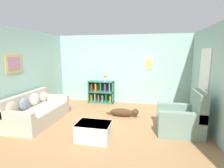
{
  "coord_description": "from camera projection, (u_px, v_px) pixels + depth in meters",
  "views": [
    {
      "loc": [
        1.01,
        -4.4,
        1.92
      ],
      "look_at": [
        0.0,
        0.4,
        1.05
      ],
      "focal_mm": 28.0,
      "sensor_mm": 36.0,
      "label": 1
    }
  ],
  "objects": [
    {
      "name": "wall_back",
      "position": [
        122.0,
        69.0,
        6.72
      ],
      "size": [
        5.6,
        0.13,
        2.6
      ],
      "color": "#93BCB2",
      "rests_on": "ground_plane"
    },
    {
      "name": "bookshelf",
      "position": [
        101.0,
        92.0,
        6.83
      ],
      "size": [
        0.99,
        0.32,
        0.85
      ],
      "color": "#2D6B56",
      "rests_on": "ground_plane"
    },
    {
      "name": "wall_left",
      "position": [
        23.0,
        75.0,
        5.07
      ],
      "size": [
        0.13,
        5.0,
        2.6
      ],
      "color": "#93BCB2",
      "rests_on": "ground_plane"
    },
    {
      "name": "wall_right",
      "position": [
        216.0,
        81.0,
        4.05
      ],
      "size": [
        0.16,
        5.0,
        2.6
      ],
      "color": "#93BCB2",
      "rests_on": "ground_plane"
    },
    {
      "name": "vase",
      "position": [
        105.0,
        77.0,
        6.67
      ],
      "size": [
        0.14,
        0.14,
        0.28
      ],
      "color": "silver",
      "rests_on": "bookshelf"
    },
    {
      "name": "couch",
      "position": [
        37.0,
        112.0,
        4.9
      ],
      "size": [
        0.93,
        1.89,
        0.81
      ],
      "color": "#B7AD99",
      "rests_on": "ground_plane"
    },
    {
      "name": "coffee_table",
      "position": [
        94.0,
        131.0,
        3.89
      ],
      "size": [
        0.76,
        0.55,
        0.39
      ],
      "color": "silver",
      "rests_on": "ground_plane"
    },
    {
      "name": "recliner_chair",
      "position": [
        183.0,
        119.0,
        4.23
      ],
      "size": [
        1.01,
        0.9,
        1.04
      ],
      "color": "gray",
      "rests_on": "ground_plane"
    },
    {
      "name": "ground_plane",
      "position": [
        109.0,
        124.0,
        4.78
      ],
      "size": [
        14.0,
        14.0,
        0.0
      ],
      "primitive_type": "plane",
      "color": "#997047"
    },
    {
      "name": "dog",
      "position": [
        124.0,
        112.0,
        5.34
      ],
      "size": [
        1.03,
        0.22,
        0.27
      ],
      "color": "#472D19",
      "rests_on": "ground_plane"
    }
  ]
}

